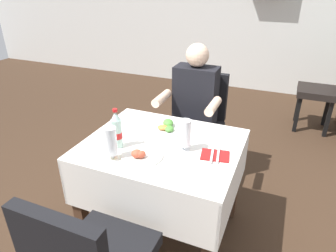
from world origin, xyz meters
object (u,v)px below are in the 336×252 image
beer_glass_left (111,144)px  cola_bottle_primary (117,131)px  main_dining_table (162,167)px  beer_glass_middle (185,135)px  seated_diner_far (193,109)px  napkin_cutlery_set (215,155)px  chair_far_diner_seat (198,121)px  plate_near_camera (141,155)px  plate_far_diner (165,128)px  background_chair_left (327,87)px

beer_glass_left → cola_bottle_primary: cola_bottle_primary is taller
cola_bottle_primary → main_dining_table: bearing=31.3°
beer_glass_middle → cola_bottle_primary: size_ratio=0.78×
seated_diner_far → napkin_cutlery_set: 0.81m
chair_far_diner_seat → cola_bottle_primary: bearing=-104.2°
chair_far_diner_seat → plate_near_camera: size_ratio=3.80×
beer_glass_middle → plate_far_diner: bearing=138.1°
main_dining_table → plate_near_camera: bearing=-103.5°
cola_bottle_primary → background_chair_left: cola_bottle_primary is taller
main_dining_table → plate_far_diner: plate_far_diner is taller
beer_glass_left → beer_glass_middle: size_ratio=1.01×
napkin_cutlery_set → seated_diner_far: bearing=117.8°
main_dining_table → seated_diner_far: 0.71m
seated_diner_far → plate_far_diner: seated_diner_far is taller
plate_near_camera → beer_glass_left: (-0.15, -0.08, 0.09)m
plate_near_camera → napkin_cutlery_set: 0.45m
main_dining_table → plate_near_camera: plate_near_camera is taller
plate_near_camera → plate_far_diner: size_ratio=0.98×
plate_far_diner → cola_bottle_primary: 0.39m
background_chair_left → beer_glass_left: bearing=-117.2°
seated_diner_far → cola_bottle_primary: (-0.22, -0.85, 0.16)m
seated_diner_far → beer_glass_left: bearing=-100.2°
beer_glass_middle → cola_bottle_primary: (-0.41, -0.13, 0.01)m
chair_far_diner_seat → cola_bottle_primary: size_ratio=3.69×
plate_far_diner → beer_glass_middle: 0.31m
chair_far_diner_seat → beer_glass_left: 1.15m
napkin_cutlery_set → background_chair_left: bearing=71.6°
napkin_cutlery_set → plate_far_diner: bearing=155.0°
napkin_cutlery_set → background_chair_left: 2.43m
main_dining_table → plate_far_diner: bearing=107.1°
chair_far_diner_seat → napkin_cutlery_set: chair_far_diner_seat is taller
plate_far_diner → beer_glass_middle: bearing=-41.9°
beer_glass_left → napkin_cutlery_set: (0.55, 0.27, -0.10)m
seated_diner_far → beer_glass_left: 1.01m
plate_near_camera → cola_bottle_primary: 0.23m
beer_glass_left → chair_far_diner_seat: bearing=79.8°
cola_bottle_primary → napkin_cutlery_set: size_ratio=1.34×
main_dining_table → beer_glass_left: size_ratio=4.82×
plate_near_camera → seated_diner_far: bearing=88.1°
plate_near_camera → cola_bottle_primary: cola_bottle_primary is taller
plate_near_camera → beer_glass_left: beer_glass_left is taller
plate_near_camera → beer_glass_middle: bearing=40.9°
chair_far_diner_seat → cola_bottle_primary: cola_bottle_primary is taller
plate_near_camera → background_chair_left: size_ratio=0.26×
beer_glass_middle → chair_far_diner_seat: bearing=101.2°
plate_near_camera → background_chair_left: 2.76m
beer_glass_middle → cola_bottle_primary: cola_bottle_primary is taller
beer_glass_middle → napkin_cutlery_set: bearing=0.7°
beer_glass_middle → cola_bottle_primary: bearing=-162.4°
main_dining_table → beer_glass_left: bearing=-124.6°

